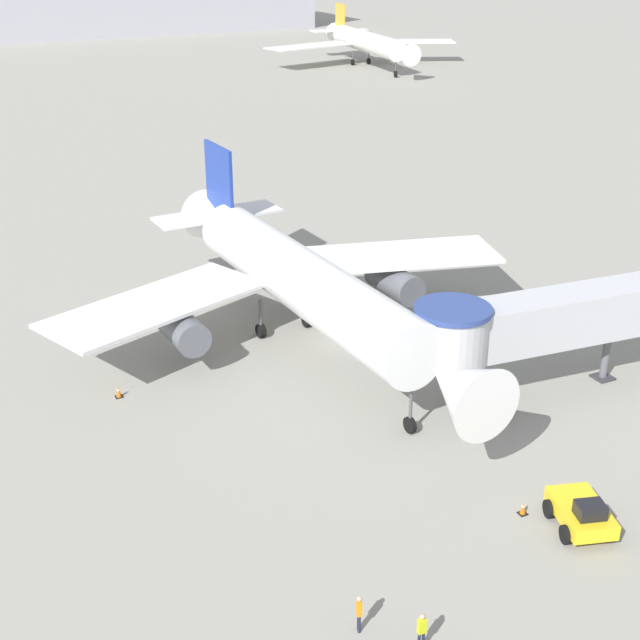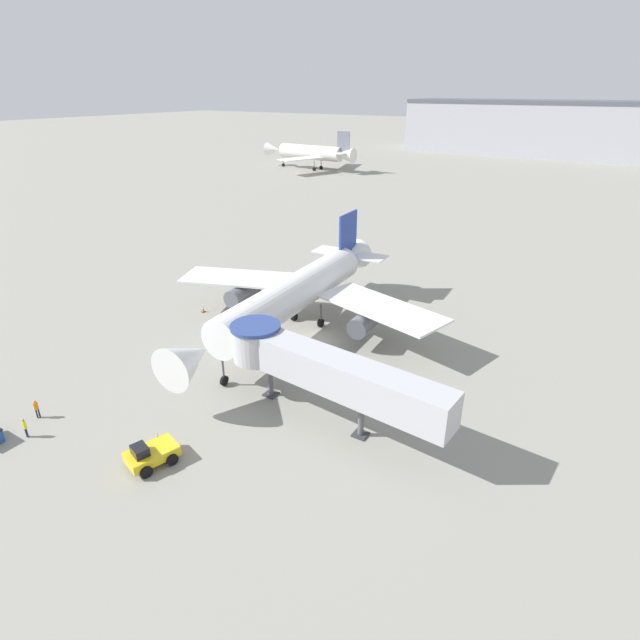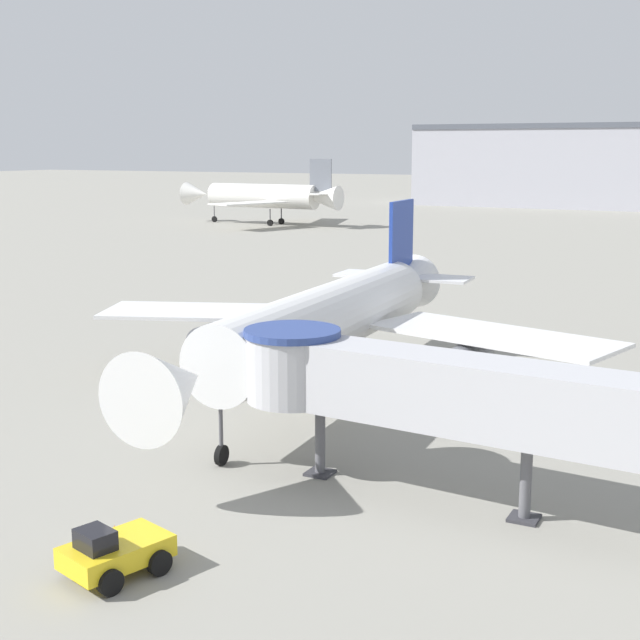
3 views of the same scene
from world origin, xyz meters
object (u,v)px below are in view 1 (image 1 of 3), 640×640
Objects in this scene: jet_bridge at (551,319)px; ground_crew_wing_walker at (422,629)px; pushback_tug_yellow at (582,513)px; ground_crew_marshaller at (359,611)px; background_jet_gold_tail at (366,42)px; traffic_cone_near_nose at (523,508)px; main_airplane at (299,281)px; traffic_cone_port_wing at (119,392)px.

jet_bridge is 21.91m from ground_crew_wing_walker.
jet_bridge is 5.08× the size of pushback_tug_yellow.
background_jet_gold_tail reaches higher than ground_crew_marshaller.
pushback_tug_yellow is at bearing -50.31° from traffic_cone_near_nose.
pushback_tug_yellow is 0.10× the size of background_jet_gold_tail.
main_airplane reaches higher than traffic_cone_port_wing.
jet_bridge is 13.13m from pushback_tug_yellow.
jet_bridge is 29.87× the size of traffic_cone_near_nose.
main_airplane is 22.77m from pushback_tug_yellow.
ground_crew_marshaller is at bearing -113.04° from main_airplane.
pushback_tug_yellow is 2.33× the size of ground_crew_wing_walker.
main_airplane is 20.28× the size of ground_crew_wing_walker.
pushback_tug_yellow reaches higher than traffic_cone_port_wing.
ground_crew_marshaller is 2.42m from ground_crew_wing_walker.
background_jet_gold_tail reaches higher than traffic_cone_near_nose.
traffic_cone_port_wing is 124.91m from background_jet_gold_tail.
jet_bridge is 0.52× the size of background_jet_gold_tail.
pushback_tug_yellow is 135.17m from background_jet_gold_tail.
ground_crew_marshaller is (-8.57, -23.40, -3.38)m from main_airplane.
traffic_cone_port_wing is 22.03m from ground_crew_marshaller.
pushback_tug_yellow is at bearing -53.82° from traffic_cone_port_wing.
background_jet_gold_tail is (58.80, 120.48, 4.06)m from traffic_cone_near_nose.
ground_crew_wing_walker is at bearing -150.07° from traffic_cone_near_nose.
traffic_cone_near_nose is at bearing -128.55° from jet_bridge.
main_airplane is 25.15m from ground_crew_marshaller.
jet_bridge is 122.63m from background_jet_gold_tail.
pushback_tug_yellow is 2.57m from traffic_cone_near_nose.
ground_crew_wing_walker is at bearing -108.40° from main_airplane.
ground_crew_marshaller reaches higher than traffic_cone_port_wing.
background_jet_gold_tail reaches higher than ground_crew_wing_walker.
jet_bridge is at bearing -38.61° from ground_crew_marshaller.
main_airplane is at bearing 135.19° from jet_bridge.
traffic_cone_near_nose is 10.54m from ground_crew_marshaller.
traffic_cone_near_nose is 0.40× the size of ground_crew_wing_walker.
traffic_cone_port_wing is (-21.79, 9.97, -4.14)m from jet_bridge.
traffic_cone_near_nose is at bearing -143.93° from ground_crew_wing_walker.
traffic_cone_port_wing is 23.06m from traffic_cone_near_nose.
pushback_tug_yellow is 5.47× the size of traffic_cone_port_wing.
ground_crew_wing_walker is 142.33m from background_jet_gold_tail.
traffic_cone_near_nose is (13.49, -18.70, -0.02)m from traffic_cone_port_wing.
jet_bridge reaches higher than pushback_tug_yellow.
background_jet_gold_tail is at bearing -112.09° from ground_crew_wing_walker.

